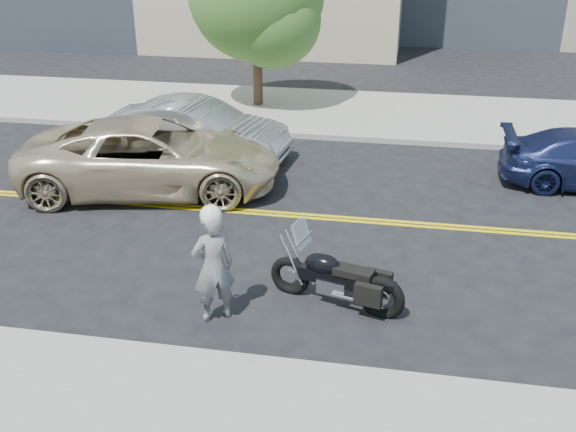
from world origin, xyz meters
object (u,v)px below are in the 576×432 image
(suv, at_px, (151,157))
(motorcyclist, at_px, (213,264))
(motorcycle, at_px, (337,267))
(parked_car_silver, at_px, (197,131))

(suv, bearing_deg, motorcyclist, -160.40)
(motorcycle, relative_size, parked_car_silver, 0.48)
(motorcyclist, xyz_separation_m, parked_car_silver, (-2.41, 6.88, -0.21))
(motorcyclist, bearing_deg, parked_car_silver, -102.90)
(suv, bearing_deg, parked_car_silver, -21.96)
(parked_car_silver, bearing_deg, motorcycle, -140.22)
(parked_car_silver, bearing_deg, motorcyclist, -155.31)
(motorcycle, bearing_deg, parked_car_silver, 139.98)
(motorcycle, xyz_separation_m, suv, (-4.61, 4.05, 0.12))
(motorcyclist, distance_m, parked_car_silver, 7.29)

